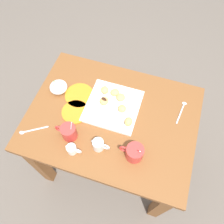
{
  "coord_description": "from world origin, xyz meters",
  "views": [
    {
      "loc": [
        -0.19,
        0.6,
        1.93
      ],
      "look_at": [
        0.01,
        -0.02,
        0.77
      ],
      "focal_mm": 36.9,
      "sensor_mm": 36.0,
      "label": 1
    }
  ],
  "objects_px": {
    "dining_table": "(112,128)",
    "beignet_0": "(122,109)",
    "pastry_plate_square": "(113,106)",
    "beignet_5": "(115,92)",
    "coffee_mug_red_right": "(68,132)",
    "beignet_2": "(105,90)",
    "saucer_orange_left": "(79,95)",
    "beignet_4": "(121,97)",
    "ice_cream_bowl": "(58,87)",
    "saucer_orange_right": "(75,112)",
    "coffee_mug_red_left": "(134,152)",
    "chocolate_sauce_pitcher": "(72,149)",
    "cream_pitcher_white": "(99,145)",
    "beignet_3": "(104,101)",
    "beignet_1": "(128,122)"
  },
  "relations": [
    {
      "from": "coffee_mug_red_right",
      "to": "saucer_orange_right",
      "type": "relative_size",
      "value": 0.92
    },
    {
      "from": "coffee_mug_red_left",
      "to": "saucer_orange_right",
      "type": "xyz_separation_m",
      "value": [
        0.39,
        -0.15,
        -0.04
      ]
    },
    {
      "from": "saucer_orange_left",
      "to": "beignet_4",
      "type": "xyz_separation_m",
      "value": [
        -0.25,
        -0.05,
        0.03
      ]
    },
    {
      "from": "coffee_mug_red_right",
      "to": "beignet_2",
      "type": "distance_m",
      "value": 0.34
    },
    {
      "from": "cream_pitcher_white",
      "to": "beignet_2",
      "type": "xyz_separation_m",
      "value": [
        0.08,
        -0.34,
        -0.01
      ]
    },
    {
      "from": "chocolate_sauce_pitcher",
      "to": "saucer_orange_left",
      "type": "distance_m",
      "value": 0.35
    },
    {
      "from": "cream_pitcher_white",
      "to": "saucer_orange_right",
      "type": "bearing_deg",
      "value": -38.19
    },
    {
      "from": "beignet_1",
      "to": "beignet_2",
      "type": "height_order",
      "value": "beignet_1"
    },
    {
      "from": "chocolate_sauce_pitcher",
      "to": "saucer_orange_right",
      "type": "distance_m",
      "value": 0.24
    },
    {
      "from": "coffee_mug_red_left",
      "to": "beignet_3",
      "type": "relative_size",
      "value": 2.42
    },
    {
      "from": "coffee_mug_red_left",
      "to": "beignet_1",
      "type": "height_order",
      "value": "coffee_mug_red_left"
    },
    {
      "from": "dining_table",
      "to": "beignet_0",
      "type": "bearing_deg",
      "value": -130.21
    },
    {
      "from": "beignet_2",
      "to": "coffee_mug_red_right",
      "type": "bearing_deg",
      "value": 74.22
    },
    {
      "from": "coffee_mug_red_right",
      "to": "beignet_1",
      "type": "xyz_separation_m",
      "value": [
        -0.29,
        -0.17,
        -0.02
      ]
    },
    {
      "from": "ice_cream_bowl",
      "to": "beignet_4",
      "type": "bearing_deg",
      "value": -173.08
    },
    {
      "from": "beignet_1",
      "to": "cream_pitcher_white",
      "type": "bearing_deg",
      "value": 58.32
    },
    {
      "from": "coffee_mug_red_right",
      "to": "beignet_1",
      "type": "relative_size",
      "value": 2.74
    },
    {
      "from": "beignet_4",
      "to": "ice_cream_bowl",
      "type": "bearing_deg",
      "value": 6.92
    },
    {
      "from": "beignet_4",
      "to": "beignet_0",
      "type": "bearing_deg",
      "value": 112.1
    },
    {
      "from": "chocolate_sauce_pitcher",
      "to": "beignet_4",
      "type": "bearing_deg",
      "value": -111.07
    },
    {
      "from": "pastry_plate_square",
      "to": "chocolate_sauce_pitcher",
      "type": "relative_size",
      "value": 3.33
    },
    {
      "from": "pastry_plate_square",
      "to": "coffee_mug_red_left",
      "type": "xyz_separation_m",
      "value": [
        -0.2,
        0.25,
        0.04
      ]
    },
    {
      "from": "pastry_plate_square",
      "to": "cream_pitcher_white",
      "type": "relative_size",
      "value": 2.93
    },
    {
      "from": "dining_table",
      "to": "coffee_mug_red_left",
      "type": "height_order",
      "value": "coffee_mug_red_left"
    },
    {
      "from": "coffee_mug_red_left",
      "to": "beignet_5",
      "type": "bearing_deg",
      "value": -57.67
    },
    {
      "from": "ice_cream_bowl",
      "to": "pastry_plate_square",
      "type": "bearing_deg",
      "value": 177.86
    },
    {
      "from": "beignet_0",
      "to": "beignet_2",
      "type": "distance_m",
      "value": 0.17
    },
    {
      "from": "dining_table",
      "to": "pastry_plate_square",
      "type": "height_order",
      "value": "pastry_plate_square"
    },
    {
      "from": "coffee_mug_red_right",
      "to": "chocolate_sauce_pitcher",
      "type": "relative_size",
      "value": 1.59
    },
    {
      "from": "cream_pitcher_white",
      "to": "beignet_5",
      "type": "relative_size",
      "value": 1.95
    },
    {
      "from": "saucer_orange_left",
      "to": "beignet_0",
      "type": "relative_size",
      "value": 3.6
    },
    {
      "from": "coffee_mug_red_left",
      "to": "beignet_5",
      "type": "xyz_separation_m",
      "value": [
        0.21,
        -0.33,
        -0.02
      ]
    },
    {
      "from": "dining_table",
      "to": "coffee_mug_red_left",
      "type": "relative_size",
      "value": 7.34
    },
    {
      "from": "coffee_mug_red_right",
      "to": "cream_pitcher_white",
      "type": "bearing_deg",
      "value": 175.08
    },
    {
      "from": "saucer_orange_right",
      "to": "beignet_4",
      "type": "distance_m",
      "value": 0.28
    },
    {
      "from": "ice_cream_bowl",
      "to": "saucer_orange_right",
      "type": "xyz_separation_m",
      "value": [
        -0.16,
        0.12,
        -0.03
      ]
    },
    {
      "from": "saucer_orange_right",
      "to": "beignet_1",
      "type": "height_order",
      "value": "beignet_1"
    },
    {
      "from": "saucer_orange_left",
      "to": "beignet_2",
      "type": "height_order",
      "value": "beignet_2"
    },
    {
      "from": "coffee_mug_red_right",
      "to": "pastry_plate_square",
      "type": "bearing_deg",
      "value": -124.14
    },
    {
      "from": "saucer_orange_left",
      "to": "saucer_orange_right",
      "type": "distance_m",
      "value": 0.12
    },
    {
      "from": "coffee_mug_red_right",
      "to": "beignet_2",
      "type": "xyz_separation_m",
      "value": [
        -0.09,
        -0.33,
        -0.02
      ]
    },
    {
      "from": "dining_table",
      "to": "saucer_orange_left",
      "type": "distance_m",
      "value": 0.29
    },
    {
      "from": "beignet_0",
      "to": "beignet_4",
      "type": "relative_size",
      "value": 0.9
    },
    {
      "from": "ice_cream_bowl",
      "to": "coffee_mug_red_left",
      "type": "bearing_deg",
      "value": 154.38
    },
    {
      "from": "beignet_1",
      "to": "saucer_orange_left",
      "type": "bearing_deg",
      "value": -15.81
    },
    {
      "from": "ice_cream_bowl",
      "to": "chocolate_sauce_pitcher",
      "type": "bearing_deg",
      "value": 124.29
    },
    {
      "from": "beignet_3",
      "to": "beignet_4",
      "type": "distance_m",
      "value": 0.1
    },
    {
      "from": "pastry_plate_square",
      "to": "beignet_5",
      "type": "bearing_deg",
      "value": -80.11
    },
    {
      "from": "chocolate_sauce_pitcher",
      "to": "beignet_4",
      "type": "height_order",
      "value": "chocolate_sauce_pitcher"
    },
    {
      "from": "beignet_3",
      "to": "coffee_mug_red_left",
      "type": "bearing_deg",
      "value": 134.76
    }
  ]
}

